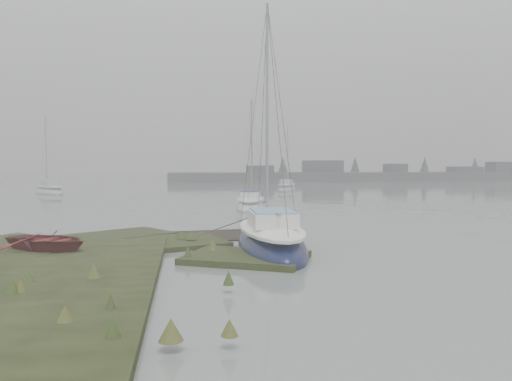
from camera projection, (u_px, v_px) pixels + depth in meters
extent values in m
plane|color=slate|center=(201.00, 195.00, 45.07)|extent=(160.00, 160.00, 0.00)
cube|color=#4C4F51|center=(357.00, 177.00, 80.27)|extent=(60.00, 8.00, 1.60)
cube|color=#424247|center=(260.00, 173.00, 77.03)|extent=(4.00, 3.00, 2.20)
cube|color=#424247|center=(323.00, 170.00, 78.39)|extent=(6.00, 3.00, 3.00)
cube|color=#424247|center=(395.00, 171.00, 80.06)|extent=(3.00, 3.00, 2.50)
cube|color=#424247|center=(465.00, 173.00, 81.74)|extent=(5.00, 3.00, 2.00)
cube|color=#424247|center=(498.00, 170.00, 82.54)|extent=(3.00, 3.00, 2.80)
cone|color=#384238|center=(283.00, 167.00, 79.51)|extent=(2.00, 2.00, 3.50)
cone|color=#384238|center=(355.00, 167.00, 81.17)|extent=(2.00, 2.00, 3.50)
cone|color=#384238|center=(425.00, 167.00, 82.83)|extent=(2.00, 2.00, 3.50)
cone|color=#384238|center=(475.00, 167.00, 84.08)|extent=(2.00, 2.00, 3.50)
ellipsoid|color=#101635|center=(271.00, 248.00, 16.59)|extent=(2.16, 6.43, 1.56)
ellipsoid|color=white|center=(271.00, 229.00, 16.56)|extent=(1.73, 5.60, 0.44)
cube|color=white|center=(272.00, 219.00, 16.27)|extent=(1.39, 2.21, 0.46)
cube|color=#77A5C9|center=(272.00, 211.00, 16.25)|extent=(1.30, 2.03, 0.07)
cylinder|color=#939399|center=(267.00, 111.00, 17.15)|extent=(0.10, 0.10, 7.32)
cylinder|color=#939399|center=(273.00, 211.00, 16.07)|extent=(0.11, 2.56, 0.08)
ellipsoid|color=silver|center=(251.00, 208.00, 31.66)|extent=(2.80, 5.65, 1.31)
ellipsoid|color=white|center=(251.00, 199.00, 31.63)|extent=(2.31, 4.90, 0.37)
cube|color=white|center=(251.00, 194.00, 31.38)|extent=(1.50, 2.04, 0.39)
cube|color=navy|center=(251.00, 191.00, 31.36)|extent=(1.39, 1.88, 0.06)
cylinder|color=#939399|center=(252.00, 147.00, 32.13)|extent=(0.08, 0.08, 6.18)
cylinder|color=#939399|center=(250.00, 191.00, 31.21)|extent=(0.49, 2.13, 0.07)
ellipsoid|color=silver|center=(50.00, 193.00, 47.29)|extent=(4.65, 5.91, 1.40)
ellipsoid|color=silver|center=(49.00, 187.00, 47.26)|extent=(3.93, 5.08, 0.40)
cube|color=silver|center=(50.00, 183.00, 47.05)|extent=(2.09, 2.34, 0.41)
cube|color=#B7BCC4|center=(50.00, 181.00, 47.03)|extent=(1.94, 2.15, 0.07)
cylinder|color=#939399|center=(46.00, 149.00, 47.63)|extent=(0.09, 0.09, 6.60)
cylinder|color=#939399|center=(51.00, 181.00, 46.91)|extent=(1.28, 2.01, 0.07)
ellipsoid|color=#AEB4B8|center=(287.00, 190.00, 52.74)|extent=(3.50, 5.58, 1.29)
ellipsoid|color=silver|center=(287.00, 185.00, 52.71)|extent=(2.94, 4.82, 0.36)
cube|color=silver|center=(286.00, 182.00, 52.47)|extent=(1.71, 2.10, 0.38)
cube|color=silver|center=(286.00, 180.00, 52.46)|extent=(1.58, 1.93, 0.06)
cylinder|color=#939399|center=(288.00, 154.00, 53.19)|extent=(0.08, 0.08, 6.06)
cylinder|color=#939399|center=(286.00, 180.00, 52.32)|extent=(0.81, 2.01, 0.07)
ellipsoid|color=silver|center=(188.00, 181.00, 77.69)|extent=(4.53, 2.58, 1.05)
ellipsoid|color=white|center=(188.00, 178.00, 77.66)|extent=(3.92, 2.15, 0.30)
cube|color=white|center=(189.00, 177.00, 77.62)|extent=(1.68, 1.30, 0.31)
cube|color=silver|center=(189.00, 176.00, 77.61)|extent=(1.54, 1.21, 0.05)
cylinder|color=#939399|center=(184.00, 161.00, 77.60)|extent=(0.07, 0.07, 4.92)
cylinder|color=#939399|center=(190.00, 176.00, 77.59)|extent=(1.67, 0.54, 0.06)
imported|color=maroon|center=(48.00, 241.00, 15.59)|extent=(3.41, 3.11, 0.58)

